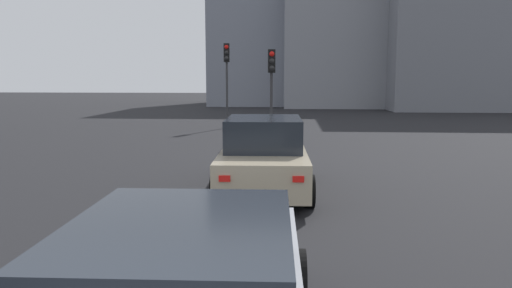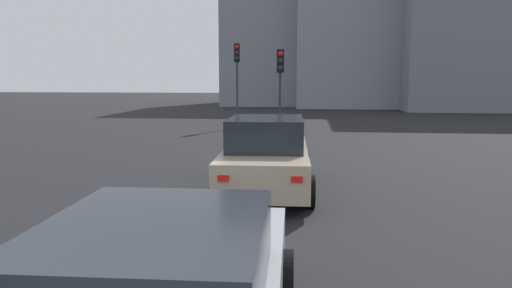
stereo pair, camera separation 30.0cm
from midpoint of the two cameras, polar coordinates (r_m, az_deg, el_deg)
The scene contains 6 objects.
car_beige_lead at distance 10.51m, azimuth 0.15°, elevation -1.41°, with size 4.70×2.12×1.63m.
traffic_light_near_left at distance 18.93m, azimuth 1.41°, elevation 8.20°, with size 0.33×0.30×3.58m.
traffic_light_near_right at distance 23.82m, azimuth -3.87°, elevation 9.06°, with size 0.32×0.29×4.16m.
building_facade_left at distance 45.34m, azimuth 21.78°, elevation 13.32°, with size 15.21×11.79×14.46m, color slate.
building_facade_center at distance 44.00m, azimuth 11.26°, elevation 11.34°, with size 9.55×11.97×10.55m, color gray.
building_facade_right at distance 46.74m, azimuth 0.83°, elevation 13.26°, with size 10.33×9.53×13.77m, color gray.
Camera 1 is at (-1.23, -0.58, 2.47)m, focal length 33.59 mm.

